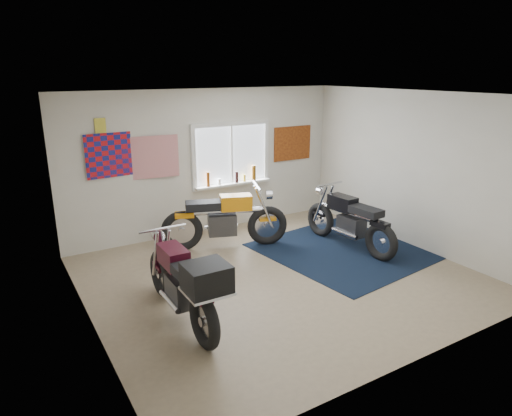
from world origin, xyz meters
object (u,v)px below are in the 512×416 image
navy_rug (344,250)px  yellow_triumph (225,221)px  black_chrome_bike (350,222)px  maroon_tourer (185,284)px

navy_rug → yellow_triumph: yellow_triumph is taller
navy_rug → black_chrome_bike: bearing=25.1°
black_chrome_bike → maroon_tourer: bearing=99.9°
navy_rug → maroon_tourer: maroon_tourer is taller
black_chrome_bike → maroon_tourer: size_ratio=0.99×
navy_rug → yellow_triumph: 2.14m
black_chrome_bike → maroon_tourer: maroon_tourer is taller
black_chrome_bike → yellow_triumph: bearing=54.1°
maroon_tourer → navy_rug: bearing=-75.3°
yellow_triumph → maroon_tourer: 2.59m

